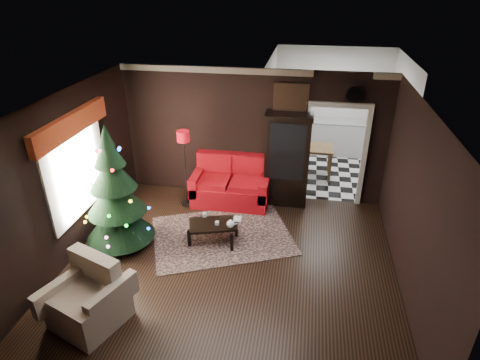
% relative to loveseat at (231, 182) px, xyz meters
% --- Properties ---
extents(floor, '(5.50, 5.50, 0.00)m').
position_rel_loveseat_xyz_m(floor, '(0.40, -2.05, -0.50)').
color(floor, black).
rests_on(floor, ground).
extents(ceiling, '(5.50, 5.50, 0.00)m').
position_rel_loveseat_xyz_m(ceiling, '(0.40, -2.05, 2.30)').
color(ceiling, white).
rests_on(ceiling, ground).
extents(wall_back, '(5.50, 0.00, 5.50)m').
position_rel_loveseat_xyz_m(wall_back, '(0.40, 0.45, 0.90)').
color(wall_back, black).
rests_on(wall_back, ground).
extents(wall_front, '(5.50, 0.00, 5.50)m').
position_rel_loveseat_xyz_m(wall_front, '(0.40, -4.55, 0.90)').
color(wall_front, black).
rests_on(wall_front, ground).
extents(wall_left, '(0.00, 5.50, 5.50)m').
position_rel_loveseat_xyz_m(wall_left, '(-2.35, -2.05, 0.90)').
color(wall_left, black).
rests_on(wall_left, ground).
extents(wall_right, '(0.00, 5.50, 5.50)m').
position_rel_loveseat_xyz_m(wall_right, '(3.15, -2.05, 0.90)').
color(wall_right, black).
rests_on(wall_right, ground).
extents(doorway, '(1.10, 0.10, 2.10)m').
position_rel_loveseat_xyz_m(doorway, '(2.10, 0.45, 0.55)').
color(doorway, beige).
rests_on(doorway, ground).
extents(left_window, '(0.05, 1.60, 1.40)m').
position_rel_loveseat_xyz_m(left_window, '(-2.31, -1.85, 0.95)').
color(left_window, white).
rests_on(left_window, wall_left).
extents(valance, '(0.12, 2.10, 0.35)m').
position_rel_loveseat_xyz_m(valance, '(-2.23, -1.85, 1.77)').
color(valance, '#9D3419').
rests_on(valance, wall_left).
extents(kitchen_floor, '(3.00, 3.00, 0.00)m').
position_rel_loveseat_xyz_m(kitchen_floor, '(2.10, 1.95, -0.50)').
color(kitchen_floor, white).
rests_on(kitchen_floor, ground).
extents(kitchen_window, '(0.70, 0.06, 0.70)m').
position_rel_loveseat_xyz_m(kitchen_window, '(2.10, 3.40, 1.20)').
color(kitchen_window, white).
rests_on(kitchen_window, ground).
extents(rug, '(3.05, 2.68, 0.01)m').
position_rel_loveseat_xyz_m(rug, '(0.08, -1.27, -0.49)').
color(rug, '#3C3237').
rests_on(rug, ground).
extents(loveseat, '(1.70, 0.90, 1.00)m').
position_rel_loveseat_xyz_m(loveseat, '(0.00, 0.00, 0.00)').
color(loveseat, '#8C0A03').
rests_on(loveseat, ground).
extents(curio_cabinet, '(0.90, 0.45, 1.90)m').
position_rel_loveseat_xyz_m(curio_cabinet, '(1.15, 0.22, 0.45)').
color(curio_cabinet, black).
rests_on(curio_cabinet, ground).
extents(floor_lamp, '(0.32, 0.32, 1.67)m').
position_rel_loveseat_xyz_m(floor_lamp, '(-0.91, -0.23, 0.33)').
color(floor_lamp, black).
rests_on(floor_lamp, ground).
extents(christmas_tree, '(1.30, 1.30, 2.31)m').
position_rel_loveseat_xyz_m(christmas_tree, '(-1.69, -1.79, 0.55)').
color(christmas_tree, black).
rests_on(christmas_tree, ground).
extents(armchair, '(1.17, 1.17, 0.93)m').
position_rel_loveseat_xyz_m(armchair, '(-1.31, -3.66, -0.04)').
color(armchair, tan).
rests_on(armchair, ground).
extents(coffee_table, '(0.96, 0.74, 0.38)m').
position_rel_loveseat_xyz_m(coffee_table, '(-0.04, -1.48, -0.30)').
color(coffee_table, black).
rests_on(coffee_table, rug).
extents(teapot, '(0.20, 0.20, 0.15)m').
position_rel_loveseat_xyz_m(teapot, '(0.30, -1.56, -0.03)').
color(teapot, silver).
rests_on(teapot, coffee_table).
extents(cup_a, '(0.11, 0.11, 0.07)m').
position_rel_loveseat_xyz_m(cup_a, '(-0.25, -1.28, -0.07)').
color(cup_a, silver).
rests_on(cup_a, coffee_table).
extents(cup_b, '(0.10, 0.10, 0.06)m').
position_rel_loveseat_xyz_m(cup_b, '(0.04, -1.51, -0.07)').
color(cup_b, silver).
rests_on(cup_b, coffee_table).
extents(book, '(0.14, 0.03, 0.19)m').
position_rel_loveseat_xyz_m(book, '(0.30, -1.28, -0.01)').
color(book, gray).
rests_on(book, coffee_table).
extents(wall_clock, '(0.32, 0.32, 0.06)m').
position_rel_loveseat_xyz_m(wall_clock, '(2.35, 0.40, 1.88)').
color(wall_clock, white).
rests_on(wall_clock, wall_back).
extents(painting, '(0.62, 0.05, 0.52)m').
position_rel_loveseat_xyz_m(painting, '(1.15, 0.41, 1.75)').
color(painting, '#A16A4B').
rests_on(painting, wall_back).
extents(kitchen_counter, '(1.80, 0.60, 0.90)m').
position_rel_loveseat_xyz_m(kitchen_counter, '(2.10, 3.15, -0.05)').
color(kitchen_counter, silver).
rests_on(kitchen_counter, ground).
extents(kitchen_table, '(0.70, 0.70, 0.75)m').
position_rel_loveseat_xyz_m(kitchen_table, '(1.80, 1.65, -0.12)').
color(kitchen_table, brown).
rests_on(kitchen_table, ground).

